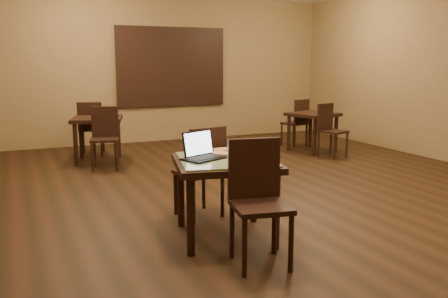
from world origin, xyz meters
name	(u,v)px	position (x,y,z in m)	size (l,w,h in m)	color
ground	(264,205)	(0.00, 0.00, 0.00)	(10.00, 10.00, 0.00)	black
wall_back	(148,69)	(0.00, 5.00, 1.50)	(8.00, 0.02, 3.00)	olive
mural	(172,67)	(0.50, 4.96, 1.55)	(2.34, 0.05, 1.64)	#244E86
tiled_table	(225,169)	(-0.83, -0.74, 0.66)	(1.10, 1.10, 0.76)	black
chair_main_near	(258,194)	(-0.82, -1.36, 0.58)	(0.52, 0.52, 1.03)	black
chair_main_far	(203,167)	(-0.81, -0.13, 0.56)	(0.51, 0.51, 0.99)	black
laptop	(201,151)	(-1.03, -0.64, 0.83)	(0.44, 0.41, 0.25)	black
plate	(255,159)	(-0.61, -0.92, 0.77)	(0.25, 0.25, 0.01)	white
pizza_slice	(255,158)	(-0.61, -0.92, 0.79)	(0.20, 0.20, 0.02)	beige
pizza_pan	(226,153)	(-0.71, -0.50, 0.77)	(0.36, 0.36, 0.01)	silver
pizza_whole	(226,151)	(-0.71, -0.50, 0.78)	(0.34, 0.34, 0.02)	beige
spatula	(229,151)	(-0.69, -0.52, 0.79)	(0.09, 0.22, 0.01)	silver
napkin_roll	(270,156)	(-0.43, -0.88, 0.78)	(0.11, 0.15, 0.04)	white
other_table_a	(313,119)	(2.48, 2.66, 0.60)	(0.95, 0.95, 0.72)	black
other_table_a_chair_near	(329,127)	(2.46, 2.11, 0.53)	(0.50, 0.50, 0.93)	black
other_table_a_chair_far	(298,120)	(2.51, 3.20, 0.53)	(0.50, 0.50, 0.93)	black
other_table_b	(97,125)	(-1.34, 3.34, 0.62)	(0.97, 0.97, 0.75)	black
other_table_b_chair_near	(105,134)	(-1.32, 2.77, 0.54)	(0.51, 0.51, 0.96)	black
other_table_b_chair_far	(91,125)	(-1.36, 3.90, 0.54)	(0.51, 0.51, 0.96)	black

